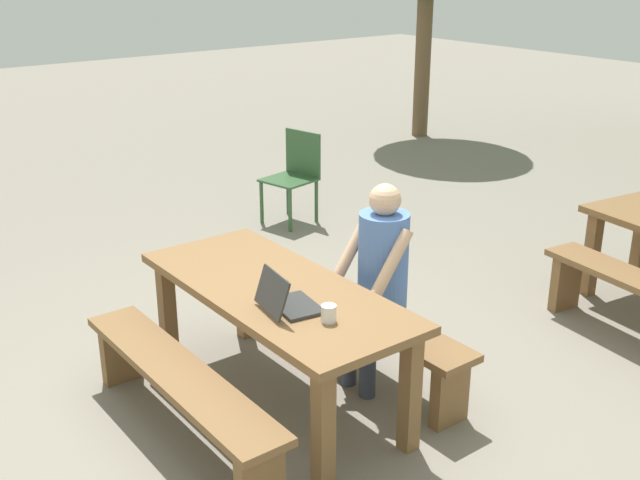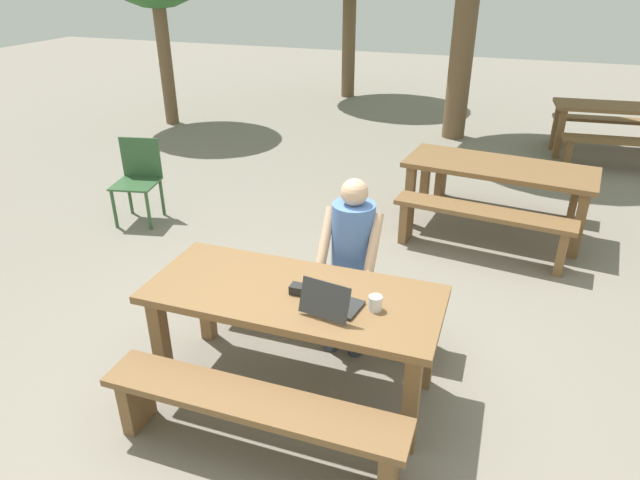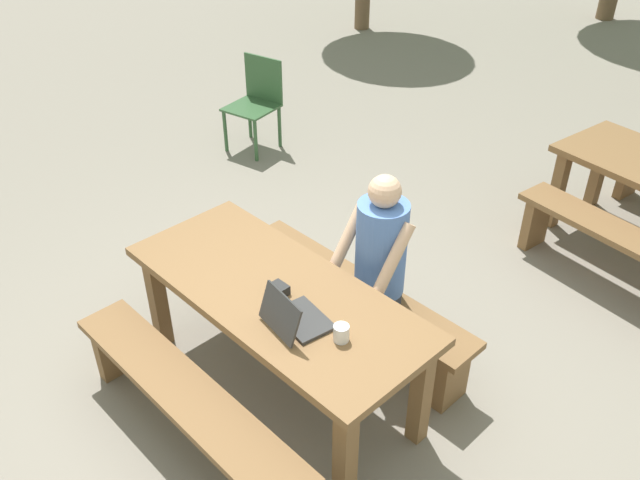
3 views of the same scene
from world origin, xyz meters
TOP-DOWN VIEW (x-y plane):
  - ground_plane at (0.00, 0.00)m, footprint 30.00×30.00m
  - picnic_table_front at (0.00, 0.00)m, footprint 1.84×0.78m
  - bench_near at (0.00, -0.64)m, footprint 1.77×0.30m
  - bench_far at (0.00, 0.64)m, footprint 1.77×0.30m
  - laptop at (0.29, -0.13)m, footprint 0.34×0.33m
  - small_pouch at (0.04, -0.01)m, footprint 0.10×0.08m
  - coffee_mug at (0.53, -0.03)m, footprint 0.08×0.08m
  - person_seated at (0.20, 0.60)m, footprint 0.41×0.41m
  - plastic_chair at (-2.60, 1.99)m, footprint 0.52×0.52m

SIDE VIEW (x-z plane):
  - ground_plane at x=0.00m, z-range 0.00..0.00m
  - bench_near at x=0.00m, z-range 0.11..0.54m
  - bench_far at x=0.00m, z-range 0.11..0.54m
  - plastic_chair at x=-2.60m, z-range 0.03..0.92m
  - picnic_table_front at x=0.00m, z-range 0.26..1.01m
  - person_seated at x=0.20m, z-range 0.10..1.38m
  - small_pouch at x=0.04m, z-range 0.75..0.80m
  - coffee_mug at x=0.53m, z-range 0.75..0.84m
  - laptop at x=0.29m, z-range 0.69..0.91m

